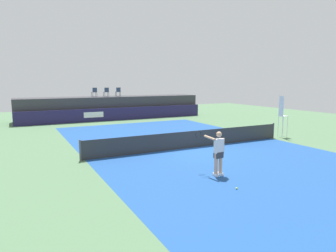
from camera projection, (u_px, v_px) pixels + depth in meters
name	position (u px, v px, depth m)	size (l,w,h in m)	color
ground_plane	(168.00, 139.00, 19.59)	(48.00, 48.00, 0.00)	#4C704C
court_inner	(193.00, 147.00, 16.95)	(12.00, 22.00, 0.00)	#1C478C
sponsor_wall	(118.00, 114.00, 28.73)	(18.00, 0.22, 1.20)	#231E4C
spectator_platform	(112.00, 107.00, 30.24)	(18.00, 2.80, 2.20)	#38383D
spectator_chair_far_left	(94.00, 92.00, 29.18)	(0.46, 0.46, 0.89)	#2D3D56
spectator_chair_left	(106.00, 92.00, 29.48)	(0.46, 0.46, 0.89)	#2D3D56
spectator_chair_center	(118.00, 91.00, 29.99)	(0.45, 0.45, 0.89)	#2D3D56
umpire_chair	(282.00, 114.00, 19.87)	(0.50, 0.50, 2.76)	white
tennis_net	(193.00, 139.00, 16.88)	(12.40, 0.02, 0.95)	#2D2D2D
net_post_near	(80.00, 150.00, 14.07)	(0.10, 0.10, 1.00)	#4C4C51
net_post_far	(273.00, 131.00, 19.68)	(0.10, 0.10, 1.00)	#4C4C51
tennis_player	(218.00, 152.00, 11.81)	(0.77, 1.13, 1.77)	white
tennis_ball	(237.00, 188.00, 10.38)	(0.07, 0.07, 0.07)	#D8EA33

